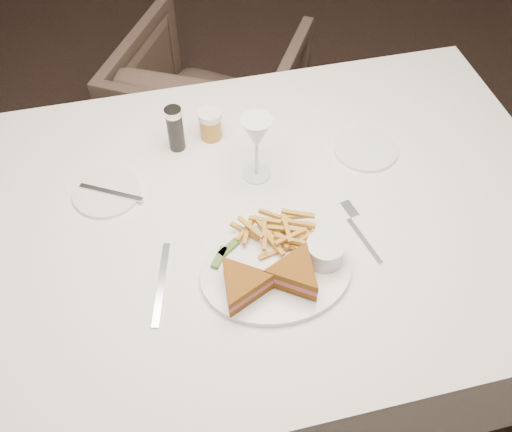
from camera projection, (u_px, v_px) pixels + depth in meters
name	position (u px, v px, depth m)	size (l,w,h in m)	color
ground	(234.00, 274.00, 2.09)	(5.00, 5.00, 0.00)	black
table	(254.00, 298.00, 1.59)	(1.48, 0.99, 0.75)	white
chair_far	(212.00, 101.00, 2.22)	(0.62, 0.59, 0.64)	#49362D
table_setting	(264.00, 224.00, 1.23)	(0.80, 0.61, 0.18)	white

